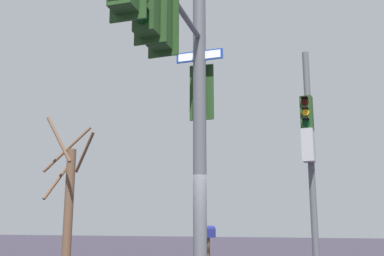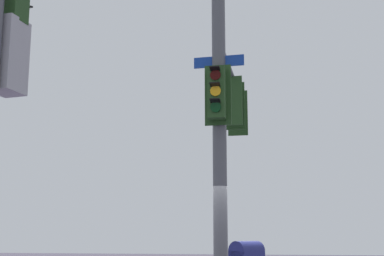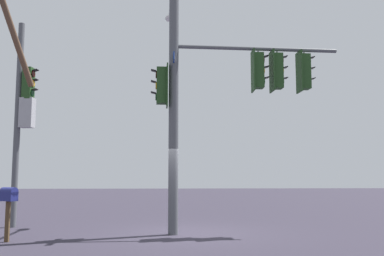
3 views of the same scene
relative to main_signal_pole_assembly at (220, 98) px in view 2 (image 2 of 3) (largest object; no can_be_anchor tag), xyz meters
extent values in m
cylinder|color=#4C4F54|center=(0.17, -1.11, -0.53)|extent=(0.29, 0.29, 8.32)
cylinder|color=#4C4F54|center=(0.06, 1.46, 0.95)|extent=(0.35, 5.15, 0.12)
cube|color=#1E3D19|center=(0.06, 1.52, 0.25)|extent=(0.37, 0.31, 1.10)
cube|color=#1E3D19|center=(0.05, 1.35, 0.25)|extent=(0.56, 0.05, 1.30)
cylinder|color=#2F0403|center=(0.06, 1.68, 0.59)|extent=(0.22, 0.04, 0.22)
cube|color=black|center=(0.06, 1.76, 0.71)|extent=(0.21, 0.17, 0.06)
cylinder|color=#F2A814|center=(0.06, 1.68, 0.25)|extent=(0.22, 0.04, 0.22)
cube|color=black|center=(0.06, 1.76, 0.37)|extent=(0.21, 0.17, 0.06)
cylinder|color=black|center=(0.06, 1.68, -0.09)|extent=(0.22, 0.04, 0.22)
cube|color=black|center=(0.06, 1.76, 0.03)|extent=(0.21, 0.17, 0.06)
cylinder|color=#4C4F54|center=(0.06, 1.52, 0.88)|extent=(0.04, 0.04, 0.15)
cube|color=#1E3D19|center=(0.03, 2.12, 0.25)|extent=(0.37, 0.31, 1.10)
cube|color=#1E3D19|center=(0.03, 1.95, 0.25)|extent=(0.56, 0.05, 1.30)
cylinder|color=#2F0403|center=(0.03, 2.28, 0.59)|extent=(0.22, 0.03, 0.22)
cube|color=black|center=(0.03, 2.36, 0.71)|extent=(0.21, 0.16, 0.06)
cylinder|color=#F2A814|center=(0.03, 2.28, 0.25)|extent=(0.22, 0.03, 0.22)
cube|color=black|center=(0.03, 2.36, 0.37)|extent=(0.21, 0.16, 0.06)
cylinder|color=black|center=(0.03, 2.28, -0.09)|extent=(0.22, 0.03, 0.22)
cube|color=black|center=(0.03, 2.36, 0.03)|extent=(0.21, 0.16, 0.06)
cylinder|color=#4C4F54|center=(0.03, 2.12, 0.88)|extent=(0.04, 0.04, 0.15)
cube|color=#1E3D19|center=(-0.01, 2.99, 0.25)|extent=(0.37, 0.31, 1.10)
cube|color=#1E3D19|center=(0.00, 2.82, 0.25)|extent=(0.56, 0.06, 1.30)
cylinder|color=#2F0403|center=(-0.01, 3.16, 0.59)|extent=(0.22, 0.04, 0.22)
cube|color=black|center=(-0.02, 3.23, 0.71)|extent=(0.21, 0.17, 0.06)
cylinder|color=#F2A814|center=(-0.01, 3.16, 0.25)|extent=(0.22, 0.04, 0.22)
cube|color=black|center=(-0.02, 3.23, 0.37)|extent=(0.21, 0.17, 0.06)
cylinder|color=black|center=(-0.01, 3.16, -0.09)|extent=(0.22, 0.04, 0.22)
cube|color=black|center=(-0.02, 3.23, 0.03)|extent=(0.21, 0.17, 0.06)
cylinder|color=#4C4F54|center=(-0.01, 2.99, 0.88)|extent=(0.04, 0.04, 0.15)
cube|color=#1E3D19|center=(0.19, -1.48, -0.28)|extent=(0.37, 0.31, 1.10)
cube|color=#1E3D19|center=(0.18, -1.31, -0.28)|extent=(0.56, 0.06, 1.30)
cylinder|color=#2F0403|center=(0.19, -1.64, 0.06)|extent=(0.22, 0.04, 0.22)
cube|color=black|center=(0.20, -1.72, 0.18)|extent=(0.21, 0.17, 0.06)
cylinder|color=#F2A814|center=(0.19, -1.64, -0.28)|extent=(0.22, 0.04, 0.22)
cube|color=black|center=(0.20, -1.72, -0.16)|extent=(0.21, 0.17, 0.06)
cylinder|color=black|center=(0.19, -1.64, -0.62)|extent=(0.22, 0.04, 0.22)
cube|color=black|center=(0.20, -1.72, -0.50)|extent=(0.21, 0.17, 0.06)
cube|color=navy|center=(0.17, -1.11, 0.52)|extent=(1.10, 0.03, 0.24)
cube|color=white|center=(0.17, -1.09, 0.52)|extent=(1.00, 0.01, 0.18)
cube|color=#99999E|center=(-1.79, -6.09, -0.85)|extent=(0.40, 0.48, 1.02)
cylinder|color=black|center=(-1.77, -5.93, -0.17)|extent=(0.22, 0.06, 0.22)
cube|color=black|center=(-1.76, -5.85, -0.05)|extent=(0.23, 0.19, 0.06)
cylinder|color=navy|center=(1.28, -5.44, -3.40)|extent=(0.43, 0.50, 0.24)
camera|label=1|loc=(-2.75, 8.20, -3.20)|focal=42.50mm
camera|label=2|loc=(2.21, -12.42, -3.25)|focal=51.79mm
camera|label=3|loc=(12.68, -1.23, -2.94)|focal=39.35mm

